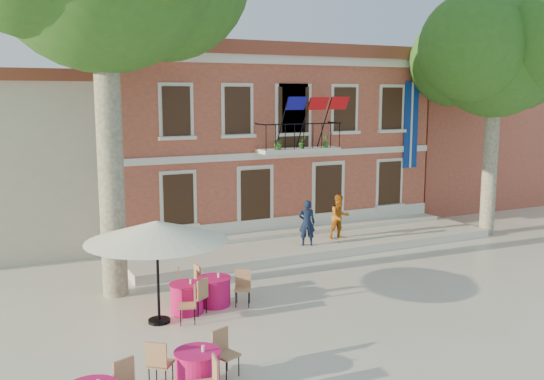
% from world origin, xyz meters
% --- Properties ---
extents(ground, '(90.00, 90.00, 0.00)m').
position_xyz_m(ground, '(0.00, 0.00, 0.00)').
color(ground, beige).
rests_on(ground, ground).
extents(main_building, '(13.50, 9.59, 7.50)m').
position_xyz_m(main_building, '(2.00, 9.99, 3.78)').
color(main_building, '#C25C46').
rests_on(main_building, ground).
extents(neighbor_east, '(9.40, 9.40, 6.40)m').
position_xyz_m(neighbor_east, '(14.00, 11.00, 3.22)').
color(neighbor_east, '#C25C46').
rests_on(neighbor_east, ground).
extents(terrace, '(14.00, 3.40, 0.30)m').
position_xyz_m(terrace, '(2.00, 4.40, 0.15)').
color(terrace, silver).
rests_on(terrace, ground).
extents(plane_tree_east, '(4.85, 4.85, 9.52)m').
position_xyz_m(plane_tree_east, '(9.37, 3.18, 7.03)').
color(plane_tree_east, '#A59E84').
rests_on(plane_tree_east, ground).
extents(patio_umbrella, '(3.45, 3.45, 2.56)m').
position_xyz_m(patio_umbrella, '(-5.14, -0.37, 2.30)').
color(patio_umbrella, black).
rests_on(patio_umbrella, ground).
extents(pedestrian_navy, '(0.70, 0.59, 1.62)m').
position_xyz_m(pedestrian_navy, '(1.35, 3.72, 1.11)').
color(pedestrian_navy, black).
rests_on(pedestrian_navy, terrace).
extents(pedestrian_orange, '(0.81, 0.64, 1.64)m').
position_xyz_m(pedestrian_orange, '(2.94, 4.09, 1.12)').
color(pedestrian_orange, '#C16916').
rests_on(pedestrian_orange, terrace).
extents(cafe_table_0, '(0.97, 1.96, 0.95)m').
position_xyz_m(cafe_table_0, '(-4.31, -0.03, 0.42)').
color(cafe_table_0, '#D21358').
rests_on(cafe_table_0, ground).
extents(cafe_table_1, '(1.85, 1.75, 0.95)m').
position_xyz_m(cafe_table_1, '(-5.44, -4.08, 0.43)').
color(cafe_table_1, '#D21358').
rests_on(cafe_table_1, ground).
extents(cafe_table_3, '(1.87, 1.66, 0.95)m').
position_xyz_m(cafe_table_3, '(-3.47, 0.18, 0.43)').
color(cafe_table_3, '#D21358').
rests_on(cafe_table_3, ground).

